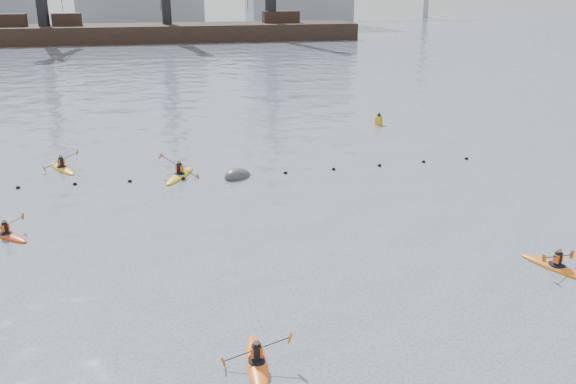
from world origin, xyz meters
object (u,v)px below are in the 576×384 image
(mooring_buoy, at_px, (238,177))
(nav_buoy, at_px, (379,120))
(kayaker_4, at_px, (557,267))
(kayaker_3, at_px, (180,175))
(kayaker_2, at_px, (6,234))
(kayaker_5, at_px, (62,168))
(kayaker_0, at_px, (257,362))

(mooring_buoy, bearing_deg, nav_buoy, 41.03)
(kayaker_4, bearing_deg, kayaker_3, -71.33)
(kayaker_2, height_order, kayaker_5, kayaker_5)
(kayaker_5, distance_m, mooring_buoy, 10.91)
(mooring_buoy, height_order, nav_buoy, nav_buoy)
(kayaker_4, distance_m, nav_buoy, 25.97)
(kayaker_2, xyz_separation_m, mooring_buoy, (11.37, 6.50, -0.09))
(kayaker_3, bearing_deg, nav_buoy, 58.73)
(kayaker_3, height_order, kayaker_4, kayaker_3)
(nav_buoy, bearing_deg, kayaker_4, -94.77)
(kayaker_0, relative_size, kayaker_2, 1.27)
(kayaker_3, bearing_deg, kayaker_4, -21.90)
(kayaker_4, relative_size, mooring_buoy, 1.58)
(kayaker_4, relative_size, kayaker_5, 0.99)
(kayaker_5, xyz_separation_m, mooring_buoy, (10.24, -3.75, -0.10))
(kayaker_2, relative_size, nav_buoy, 2.16)
(mooring_buoy, bearing_deg, kayaker_5, 159.88)
(kayaker_2, height_order, kayaker_3, kayaker_3)
(kayaker_3, bearing_deg, kayaker_0, -60.20)
(nav_buoy, bearing_deg, kayaker_5, -162.18)
(kayaker_0, distance_m, mooring_buoy, 18.57)
(kayaker_3, relative_size, kayaker_5, 1.09)
(kayaker_4, bearing_deg, kayaker_0, -7.03)
(kayaker_3, xyz_separation_m, mooring_buoy, (3.32, -0.75, -0.11))
(kayaker_2, distance_m, kayaker_4, 23.53)
(kayaker_0, height_order, mooring_buoy, kayaker_0)
(kayaker_2, bearing_deg, kayaker_4, -64.81)
(kayaker_3, bearing_deg, kayaker_2, -112.05)
(kayaker_3, height_order, kayaker_5, kayaker_3)
(kayaker_2, xyz_separation_m, kayaker_5, (1.13, 10.25, 0.01))
(kayaker_2, bearing_deg, mooring_buoy, -14.65)
(nav_buoy, bearing_deg, kayaker_3, -147.19)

